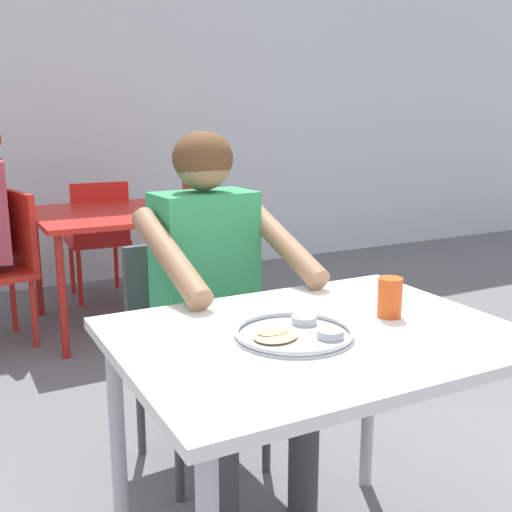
{
  "coord_description": "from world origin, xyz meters",
  "views": [
    {
      "loc": [
        -0.81,
        -1.25,
        1.3
      ],
      "look_at": [
        -0.02,
        0.25,
        0.91
      ],
      "focal_mm": 43.51,
      "sensor_mm": 36.0,
      "label": 1
    }
  ],
  "objects_px": {
    "chair_red_left": "(3,260)",
    "chair_red_right": "(208,237)",
    "drinking_cup": "(390,296)",
    "chair_red_far": "(99,233)",
    "chair_foreground": "(191,334)",
    "diner_foreground": "(216,283)",
    "table_background_red": "(114,224)",
    "thali_tray": "(295,332)",
    "table_foreground": "(314,364)"
  },
  "relations": [
    {
      "from": "thali_tray",
      "to": "chair_red_left",
      "type": "height_order",
      "value": "chair_red_left"
    },
    {
      "from": "chair_red_far",
      "to": "thali_tray",
      "type": "bearing_deg",
      "value": -94.49
    },
    {
      "from": "table_foreground",
      "to": "chair_foreground",
      "type": "bearing_deg",
      "value": 91.75
    },
    {
      "from": "diner_foreground",
      "to": "chair_red_left",
      "type": "distance_m",
      "value": 1.91
    },
    {
      "from": "drinking_cup",
      "to": "chair_red_far",
      "type": "bearing_deg",
      "value": 91.37
    },
    {
      "from": "drinking_cup",
      "to": "chair_red_right",
      "type": "xyz_separation_m",
      "value": [
        0.51,
        2.43,
        -0.31
      ]
    },
    {
      "from": "drinking_cup",
      "to": "chair_foreground",
      "type": "bearing_deg",
      "value": 108.44
    },
    {
      "from": "table_foreground",
      "to": "diner_foreground",
      "type": "distance_m",
      "value": 0.59
    },
    {
      "from": "table_foreground",
      "to": "table_background_red",
      "type": "relative_size",
      "value": 1.05
    },
    {
      "from": "drinking_cup",
      "to": "chair_red_left",
      "type": "xyz_separation_m",
      "value": [
        -0.76,
        2.4,
        -0.32
      ]
    },
    {
      "from": "thali_tray",
      "to": "chair_red_right",
      "type": "bearing_deg",
      "value": 71.56
    },
    {
      "from": "chair_red_far",
      "to": "chair_foreground",
      "type": "bearing_deg",
      "value": -95.02
    },
    {
      "from": "chair_red_right",
      "to": "chair_red_far",
      "type": "height_order",
      "value": "chair_red_right"
    },
    {
      "from": "thali_tray",
      "to": "drinking_cup",
      "type": "distance_m",
      "value": 0.31
    },
    {
      "from": "thali_tray",
      "to": "chair_red_far",
      "type": "height_order",
      "value": "chair_red_far"
    },
    {
      "from": "chair_foreground",
      "to": "chair_red_far",
      "type": "height_order",
      "value": "chair_red_far"
    },
    {
      "from": "chair_foreground",
      "to": "table_background_red",
      "type": "distance_m",
      "value": 1.65
    },
    {
      "from": "drinking_cup",
      "to": "chair_red_left",
      "type": "height_order",
      "value": "chair_red_left"
    },
    {
      "from": "table_foreground",
      "to": "drinking_cup",
      "type": "height_order",
      "value": "drinking_cup"
    },
    {
      "from": "thali_tray",
      "to": "chair_foreground",
      "type": "height_order",
      "value": "chair_foreground"
    },
    {
      "from": "table_foreground",
      "to": "diner_foreground",
      "type": "bearing_deg",
      "value": 91.31
    },
    {
      "from": "table_background_red",
      "to": "chair_red_right",
      "type": "distance_m",
      "value": 0.63
    },
    {
      "from": "chair_foreground",
      "to": "chair_red_right",
      "type": "xyz_separation_m",
      "value": [
        0.77,
        1.63,
        0.01
      ]
    },
    {
      "from": "table_background_red",
      "to": "thali_tray",
      "type": "bearing_deg",
      "value": -94.64
    },
    {
      "from": "chair_foreground",
      "to": "chair_red_right",
      "type": "relative_size",
      "value": 0.95
    },
    {
      "from": "thali_tray",
      "to": "chair_red_left",
      "type": "bearing_deg",
      "value": 100.5
    },
    {
      "from": "drinking_cup",
      "to": "chair_red_left",
      "type": "distance_m",
      "value": 2.54
    },
    {
      "from": "table_background_red",
      "to": "chair_red_right",
      "type": "relative_size",
      "value": 1.11
    },
    {
      "from": "thali_tray",
      "to": "table_background_red",
      "type": "bearing_deg",
      "value": 85.36
    },
    {
      "from": "thali_tray",
      "to": "chair_red_far",
      "type": "bearing_deg",
      "value": 85.51
    },
    {
      "from": "chair_red_left",
      "to": "thali_tray",
      "type": "bearing_deg",
      "value": -79.5
    },
    {
      "from": "chair_red_left",
      "to": "chair_red_far",
      "type": "relative_size",
      "value": 1.03
    },
    {
      "from": "drinking_cup",
      "to": "chair_red_far",
      "type": "relative_size",
      "value": 0.13
    },
    {
      "from": "diner_foreground",
      "to": "chair_red_left",
      "type": "height_order",
      "value": "diner_foreground"
    },
    {
      "from": "thali_tray",
      "to": "table_background_red",
      "type": "relative_size",
      "value": 0.31
    },
    {
      "from": "chair_foreground",
      "to": "table_background_red",
      "type": "relative_size",
      "value": 0.86
    },
    {
      "from": "table_background_red",
      "to": "chair_red_left",
      "type": "bearing_deg",
      "value": -176.78
    },
    {
      "from": "chair_red_left",
      "to": "chair_red_right",
      "type": "bearing_deg",
      "value": 1.17
    },
    {
      "from": "thali_tray",
      "to": "diner_foreground",
      "type": "bearing_deg",
      "value": 84.8
    },
    {
      "from": "chair_foreground",
      "to": "diner_foreground",
      "type": "height_order",
      "value": "diner_foreground"
    },
    {
      "from": "chair_red_left",
      "to": "chair_red_far",
      "type": "bearing_deg",
      "value": 41.9
    },
    {
      "from": "drinking_cup",
      "to": "table_foreground",
      "type": "bearing_deg",
      "value": -178.79
    },
    {
      "from": "chair_red_right",
      "to": "chair_red_far",
      "type": "xyz_separation_m",
      "value": [
        -0.58,
        0.59,
        -0.02
      ]
    },
    {
      "from": "diner_foreground",
      "to": "table_background_red",
      "type": "xyz_separation_m",
      "value": [
        0.15,
        1.86,
        -0.1
      ]
    },
    {
      "from": "chair_red_far",
      "to": "diner_foreground",
      "type": "bearing_deg",
      "value": -94.31
    },
    {
      "from": "thali_tray",
      "to": "chair_red_right",
      "type": "xyz_separation_m",
      "value": [
        0.82,
        2.45,
        -0.26
      ]
    },
    {
      "from": "table_background_red",
      "to": "chair_red_left",
      "type": "height_order",
      "value": "chair_red_left"
    },
    {
      "from": "table_foreground",
      "to": "thali_tray",
      "type": "bearing_deg",
      "value": -170.72
    },
    {
      "from": "thali_tray",
      "to": "chair_red_right",
      "type": "distance_m",
      "value": 2.59
    },
    {
      "from": "chair_foreground",
      "to": "chair_red_left",
      "type": "xyz_separation_m",
      "value": [
        -0.49,
        1.6,
        0.0
      ]
    }
  ]
}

